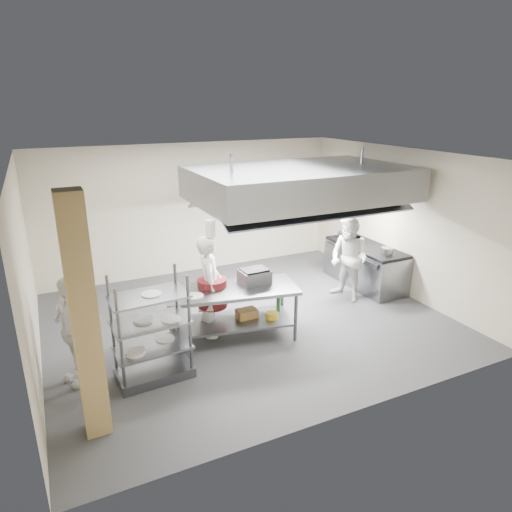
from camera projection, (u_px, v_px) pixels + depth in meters
name	position (u px, v px, depth m)	size (l,w,h in m)	color
floor	(247.00, 320.00, 8.47)	(7.00, 7.00, 0.00)	#2E2E30
ceiling	(246.00, 156.00, 7.51)	(7.00, 7.00, 0.00)	silver
wall_back	(193.00, 209.00, 10.55)	(7.00, 7.00, 0.00)	#ADA189
wall_left	(26.00, 274.00, 6.56)	(6.00, 6.00, 0.00)	#ADA189
wall_right	(400.00, 222.00, 9.43)	(6.00, 6.00, 0.00)	#ADA189
column	(85.00, 320.00, 5.18)	(0.30, 0.30, 3.00)	tan
exhaust_hood	(300.00, 183.00, 8.58)	(4.00, 2.50, 0.60)	gray
hood_strip_a	(257.00, 204.00, 8.31)	(1.60, 0.12, 0.04)	white
hood_strip_b	(339.00, 196.00, 9.05)	(1.60, 0.12, 0.04)	white
wall_shelf	(265.00, 203.00, 11.15)	(1.50, 0.28, 0.04)	gray
island	(232.00, 313.00, 7.73)	(2.18, 0.91, 0.91)	gray
island_worktop	(232.00, 290.00, 7.60)	(2.18, 0.91, 0.06)	gray
island_undershelf	(232.00, 321.00, 7.78)	(2.01, 0.82, 0.04)	slate
pass_rack	(151.00, 328.00, 6.48)	(1.07, 0.63, 1.61)	slate
cooking_range	(365.00, 266.00, 10.03)	(0.80, 2.00, 0.84)	slate
range_top	(366.00, 247.00, 9.89)	(0.78, 1.96, 0.06)	black
chef_head	(210.00, 286.00, 7.72)	(0.65, 0.43, 1.78)	silver
chef_line	(349.00, 259.00, 9.14)	(0.85, 0.66, 1.74)	silver
chef_plating	(73.00, 330.00, 6.40)	(0.95, 0.40, 1.62)	white
griddle	(254.00, 277.00, 7.75)	(0.49, 0.38, 0.24)	slate
wicker_basket	(247.00, 313.00, 7.85)	(0.34, 0.24, 0.15)	brown
stockpot	(355.00, 241.00, 9.89)	(0.25, 0.25, 0.17)	gray
plate_stack	(152.00, 346.00, 6.58)	(0.28, 0.28, 0.05)	white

